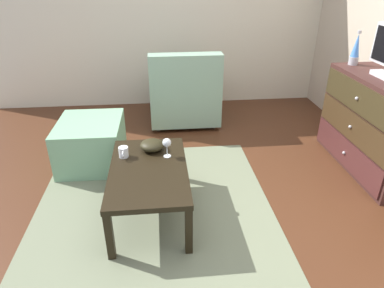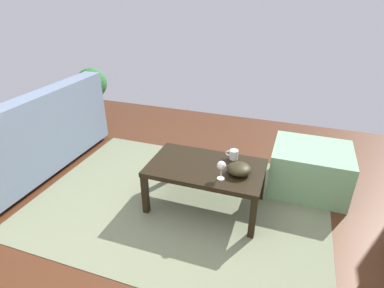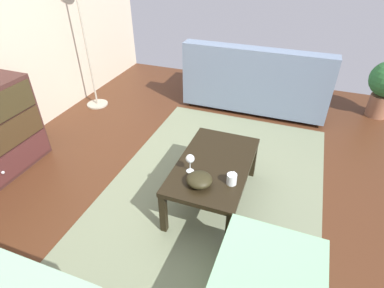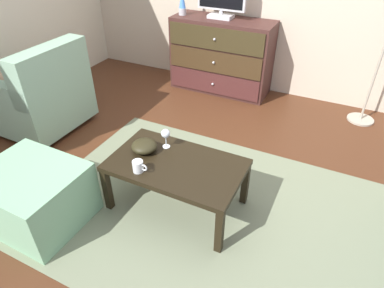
{
  "view_description": "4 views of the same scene",
  "coord_description": "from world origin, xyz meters",
  "px_view_note": "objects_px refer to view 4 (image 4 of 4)",
  "views": [
    {
      "loc": [
        2.16,
        -0.12,
        1.74
      ],
      "look_at": [
        -0.06,
        0.11,
        0.58
      ],
      "focal_mm": 31.82,
      "sensor_mm": 36.0,
      "label": 1
    },
    {
      "loc": [
        -0.65,
        1.93,
        1.77
      ],
      "look_at": [
        0.05,
        -0.11,
        0.66
      ],
      "focal_mm": 28.84,
      "sensor_mm": 36.0,
      "label": 2
    },
    {
      "loc": [
        -1.95,
        -0.74,
        1.96
      ],
      "look_at": [
        -0.2,
        -0.09,
        0.68
      ],
      "focal_mm": 28.7,
      "sensor_mm": 36.0,
      "label": 3
    },
    {
      "loc": [
        0.91,
        -1.87,
        1.9
      ],
      "look_at": [
        0.06,
        -0.15,
        0.56
      ],
      "focal_mm": 31.14,
      "sensor_mm": 36.0,
      "label": 4
    }
  ],
  "objects_px": {
    "dresser": "(221,56)",
    "wine_glass": "(166,134)",
    "bowl_decorative": "(144,146)",
    "mug": "(138,166)",
    "ottoman": "(34,196)",
    "armchair": "(40,96)",
    "lava_lamp": "(182,2)",
    "coffee_table": "(176,168)"
  },
  "relations": [
    {
      "from": "dresser",
      "to": "wine_glass",
      "type": "relative_size",
      "value": 7.75
    },
    {
      "from": "dresser",
      "to": "bowl_decorative",
      "type": "height_order",
      "value": "dresser"
    },
    {
      "from": "mug",
      "to": "ottoman",
      "type": "height_order",
      "value": "mug"
    },
    {
      "from": "wine_glass",
      "to": "armchair",
      "type": "relative_size",
      "value": 0.17
    },
    {
      "from": "lava_lamp",
      "to": "wine_glass",
      "type": "distance_m",
      "value": 2.13
    },
    {
      "from": "dresser",
      "to": "bowl_decorative",
      "type": "relative_size",
      "value": 6.25
    },
    {
      "from": "mug",
      "to": "ottoman",
      "type": "relative_size",
      "value": 0.16
    },
    {
      "from": "armchair",
      "to": "ottoman",
      "type": "relative_size",
      "value": 1.29
    },
    {
      "from": "wine_glass",
      "to": "armchair",
      "type": "xyz_separation_m",
      "value": [
        -1.63,
        0.27,
        -0.16
      ]
    },
    {
      "from": "dresser",
      "to": "armchair",
      "type": "relative_size",
      "value": 1.34
    },
    {
      "from": "coffee_table",
      "to": "armchair",
      "type": "xyz_separation_m",
      "value": [
        -1.8,
        0.41,
        0.0
      ]
    },
    {
      "from": "mug",
      "to": "bowl_decorative",
      "type": "height_order",
      "value": "bowl_decorative"
    },
    {
      "from": "dresser",
      "to": "wine_glass",
      "type": "height_order",
      "value": "dresser"
    },
    {
      "from": "mug",
      "to": "wine_glass",
      "type": "bearing_deg",
      "value": 85.76
    },
    {
      "from": "coffee_table",
      "to": "mug",
      "type": "relative_size",
      "value": 8.53
    },
    {
      "from": "dresser",
      "to": "bowl_decorative",
      "type": "xyz_separation_m",
      "value": [
        0.21,
        -2.06,
        0.01
      ]
    },
    {
      "from": "dresser",
      "to": "armchair",
      "type": "distance_m",
      "value": 2.12
    },
    {
      "from": "mug",
      "to": "coffee_table",
      "type": "bearing_deg",
      "value": 45.3
    },
    {
      "from": "coffee_table",
      "to": "armchair",
      "type": "height_order",
      "value": "armchair"
    },
    {
      "from": "coffee_table",
      "to": "mug",
      "type": "bearing_deg",
      "value": -134.7
    },
    {
      "from": "coffee_table",
      "to": "wine_glass",
      "type": "bearing_deg",
      "value": 138.32
    },
    {
      "from": "armchair",
      "to": "ottoman",
      "type": "distance_m",
      "value": 1.37
    },
    {
      "from": "coffee_table",
      "to": "ottoman",
      "type": "distance_m",
      "value": 1.05
    },
    {
      "from": "lava_lamp",
      "to": "coffee_table",
      "type": "xyz_separation_m",
      "value": [
        1.01,
        -2.04,
        -0.67
      ]
    },
    {
      "from": "bowl_decorative",
      "to": "armchair",
      "type": "distance_m",
      "value": 1.56
    },
    {
      "from": "dresser",
      "to": "coffee_table",
      "type": "xyz_separation_m",
      "value": [
        0.5,
        -2.09,
        -0.08
      ]
    },
    {
      "from": "mug",
      "to": "armchair",
      "type": "height_order",
      "value": "armchair"
    },
    {
      "from": "armchair",
      "to": "bowl_decorative",
      "type": "bearing_deg",
      "value": -14.29
    },
    {
      "from": "coffee_table",
      "to": "wine_glass",
      "type": "relative_size",
      "value": 6.2
    },
    {
      "from": "dresser",
      "to": "ottoman",
      "type": "xyz_separation_m",
      "value": [
        -0.36,
        -2.66,
        -0.22
      ]
    },
    {
      "from": "dresser",
      "to": "armchair",
      "type": "xyz_separation_m",
      "value": [
        -1.3,
        -1.67,
        -0.08
      ]
    },
    {
      "from": "coffee_table",
      "to": "ottoman",
      "type": "height_order",
      "value": "ottoman"
    },
    {
      "from": "lava_lamp",
      "to": "ottoman",
      "type": "relative_size",
      "value": 0.47
    },
    {
      "from": "coffee_table",
      "to": "bowl_decorative",
      "type": "relative_size",
      "value": 5.0
    },
    {
      "from": "wine_glass",
      "to": "bowl_decorative",
      "type": "height_order",
      "value": "wine_glass"
    },
    {
      "from": "bowl_decorative",
      "to": "armchair",
      "type": "height_order",
      "value": "armchair"
    },
    {
      "from": "coffee_table",
      "to": "armchair",
      "type": "relative_size",
      "value": 1.07
    },
    {
      "from": "lava_lamp",
      "to": "armchair",
      "type": "distance_m",
      "value": 1.93
    },
    {
      "from": "coffee_table",
      "to": "bowl_decorative",
      "type": "xyz_separation_m",
      "value": [
        -0.29,
        0.03,
        0.09
      ]
    },
    {
      "from": "armchair",
      "to": "ottoman",
      "type": "bearing_deg",
      "value": -46.59
    },
    {
      "from": "lava_lamp",
      "to": "armchair",
      "type": "height_order",
      "value": "lava_lamp"
    },
    {
      "from": "coffee_table",
      "to": "bowl_decorative",
      "type": "height_order",
      "value": "bowl_decorative"
    }
  ]
}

